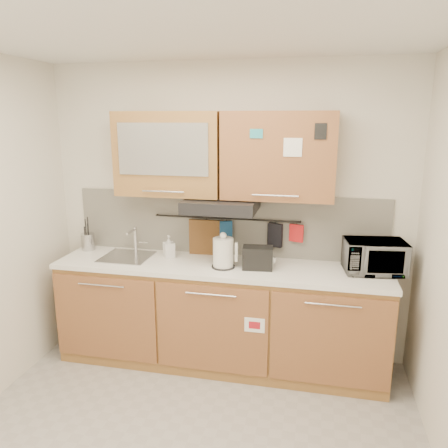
% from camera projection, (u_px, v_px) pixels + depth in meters
% --- Properties ---
extents(ceiling, '(3.20, 3.20, 0.00)m').
position_uv_depth(ceiling, '(166.00, 20.00, 2.16)').
color(ceiling, white).
rests_on(ceiling, wall_back).
extents(wall_back, '(3.20, 0.00, 3.20)m').
position_uv_depth(wall_back, '(227.00, 213.00, 3.90)').
color(wall_back, silver).
rests_on(wall_back, ground).
extents(base_cabinet, '(2.80, 0.64, 0.88)m').
position_uv_depth(base_cabinet, '(220.00, 320.00, 3.82)').
color(base_cabinet, '#A8783B').
rests_on(base_cabinet, floor).
extents(countertop, '(2.82, 0.62, 0.04)m').
position_uv_depth(countertop, '(220.00, 267.00, 3.70)').
color(countertop, white).
rests_on(countertop, base_cabinet).
extents(backsplash, '(2.80, 0.02, 0.56)m').
position_uv_depth(backsplash, '(227.00, 224.00, 3.91)').
color(backsplash, silver).
rests_on(backsplash, countertop).
extents(upper_cabinets, '(1.82, 0.37, 0.70)m').
position_uv_depth(upper_cabinets, '(222.00, 155.00, 3.60)').
color(upper_cabinets, '#A8783B').
rests_on(upper_cabinets, wall_back).
extents(range_hood, '(0.60, 0.46, 0.10)m').
position_uv_depth(range_hood, '(221.00, 205.00, 3.63)').
color(range_hood, black).
rests_on(range_hood, upper_cabinets).
extents(sink, '(0.42, 0.40, 0.26)m').
position_uv_depth(sink, '(127.00, 257.00, 3.88)').
color(sink, silver).
rests_on(sink, countertop).
extents(utensil_rail, '(1.30, 0.02, 0.02)m').
position_uv_depth(utensil_rail, '(226.00, 219.00, 3.86)').
color(utensil_rail, black).
rests_on(utensil_rail, backsplash).
extents(utensil_crock, '(0.16, 0.16, 0.31)m').
position_uv_depth(utensil_crock, '(88.00, 241.00, 4.09)').
color(utensil_crock, '#A8A9AD').
rests_on(utensil_crock, countertop).
extents(kettle, '(0.22, 0.19, 0.30)m').
position_uv_depth(kettle, '(223.00, 253.00, 3.59)').
color(kettle, silver).
rests_on(kettle, countertop).
extents(toaster, '(0.26, 0.17, 0.19)m').
position_uv_depth(toaster, '(258.00, 257.00, 3.57)').
color(toaster, black).
rests_on(toaster, countertop).
extents(microwave, '(0.51, 0.38, 0.26)m').
position_uv_depth(microwave, '(374.00, 257.00, 3.48)').
color(microwave, '#999999').
rests_on(microwave, countertop).
extents(soap_bottle, '(0.13, 0.13, 0.20)m').
position_uv_depth(soap_bottle, '(169.00, 246.00, 3.86)').
color(soap_bottle, '#999999').
rests_on(soap_bottle, countertop).
extents(cutting_board, '(0.32, 0.03, 0.39)m').
position_uv_depth(cutting_board, '(206.00, 241.00, 3.93)').
color(cutting_board, brown).
rests_on(cutting_board, utensil_rail).
extents(oven_mitt, '(0.11, 0.07, 0.18)m').
position_uv_depth(oven_mitt, '(226.00, 231.00, 3.87)').
color(oven_mitt, navy).
rests_on(oven_mitt, utensil_rail).
extents(dark_pouch, '(0.14, 0.08, 0.21)m').
position_uv_depth(dark_pouch, '(275.00, 235.00, 3.79)').
color(dark_pouch, black).
rests_on(dark_pouch, utensil_rail).
extents(pot_holder, '(0.12, 0.05, 0.15)m').
position_uv_depth(pot_holder, '(296.00, 233.00, 3.74)').
color(pot_holder, red).
rests_on(pot_holder, utensil_rail).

